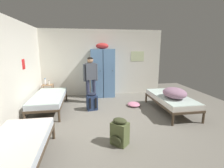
# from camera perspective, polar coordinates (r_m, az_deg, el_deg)

# --- Properties ---
(ground_plane) EXTENTS (8.53, 8.53, 0.00)m
(ground_plane) POSITION_cam_1_polar(r_m,az_deg,el_deg) (4.49, 0.56, -12.66)
(ground_plane) COLOR slate
(room_backdrop) EXTENTS (4.86, 5.39, 2.60)m
(room_backdrop) POSITION_cam_1_polar(r_m,az_deg,el_deg) (5.36, -15.23, 5.48)
(room_backdrop) COLOR silver
(room_backdrop) RESTS_ON ground_plane
(locker_bank) EXTENTS (0.90, 0.55, 2.07)m
(locker_bank) POSITION_cam_1_polar(r_m,az_deg,el_deg) (6.50, -3.25, 4.08)
(locker_bank) COLOR #5B84B2
(locker_bank) RESTS_ON ground_plane
(shelf_unit) EXTENTS (0.38, 0.30, 0.57)m
(shelf_unit) POSITION_cam_1_polar(r_m,az_deg,el_deg) (6.61, -21.00, -2.09)
(shelf_unit) COLOR #99704C
(shelf_unit) RESTS_ON ground_plane
(bed_left_front) EXTENTS (0.90, 1.90, 0.49)m
(bed_left_front) POSITION_cam_1_polar(r_m,az_deg,el_deg) (3.10, -30.82, -18.79)
(bed_left_front) COLOR #473828
(bed_left_front) RESTS_ON ground_plane
(bed_left_rear) EXTENTS (0.90, 1.90, 0.49)m
(bed_left_rear) POSITION_cam_1_polar(r_m,az_deg,el_deg) (5.47, -20.81, -4.62)
(bed_left_rear) COLOR #473828
(bed_left_rear) RESTS_ON ground_plane
(bed_right) EXTENTS (0.90, 1.90, 0.49)m
(bed_right) POSITION_cam_1_polar(r_m,az_deg,el_deg) (5.34, 19.42, -4.90)
(bed_right) COLOR #473828
(bed_right) RESTS_ON ground_plane
(bedding_heap) EXTENTS (0.62, 0.76, 0.29)m
(bedding_heap) POSITION_cam_1_polar(r_m,az_deg,el_deg) (5.07, 20.59, -2.87)
(bedding_heap) COLOR gray
(bedding_heap) RESTS_ON bed_right
(person_traveler) EXTENTS (0.49, 0.28, 1.59)m
(person_traveler) POSITION_cam_1_polar(r_m,az_deg,el_deg) (5.76, -7.32, 2.85)
(person_traveler) COLOR #2D334C
(person_traveler) RESTS_ON ground_plane
(water_bottle) EXTENTS (0.06, 0.06, 0.23)m
(water_bottle) POSITION_cam_1_polar(r_m,az_deg,el_deg) (6.58, -21.87, 0.72)
(water_bottle) COLOR white
(water_bottle) RESTS_ON shelf_unit
(lotion_bottle) EXTENTS (0.05, 0.05, 0.17)m
(lotion_bottle) POSITION_cam_1_polar(r_m,az_deg,el_deg) (6.50, -20.67, 0.40)
(lotion_bottle) COLOR white
(lotion_bottle) RESTS_ON shelf_unit
(backpack_navy) EXTENTS (0.36, 0.37, 0.55)m
(backpack_navy) POSITION_cam_1_polar(r_m,az_deg,el_deg) (5.23, -6.87, -6.00)
(backpack_navy) COLOR navy
(backpack_navy) RESTS_ON ground_plane
(backpack_olive) EXTENTS (0.42, 0.42, 0.55)m
(backpack_olive) POSITION_cam_1_polar(r_m,az_deg,el_deg) (3.43, 2.60, -16.15)
(backpack_olive) COLOR #566038
(backpack_olive) RESTS_ON ground_plane
(clothes_pile_pink) EXTENTS (0.41, 0.47, 0.11)m
(clothes_pile_pink) POSITION_cam_1_polar(r_m,az_deg,el_deg) (5.63, 7.44, -6.88)
(clothes_pile_pink) COLOR pink
(clothes_pile_pink) RESTS_ON ground_plane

